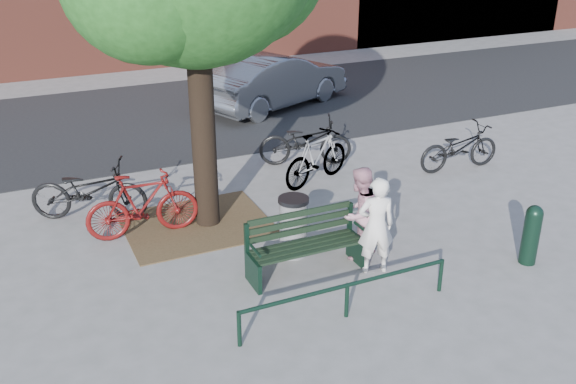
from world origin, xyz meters
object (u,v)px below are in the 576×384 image
person_right (359,213)px  parked_car (275,80)px  bollard (531,233)px  bicycle_c (305,141)px  litter_bin (293,226)px  person_left (376,225)px  park_bench (304,242)px

person_right → parked_car: 8.33m
bollard → parked_car: 9.32m
parked_car → bicycle_c: bearing=141.6°
litter_bin → bollard: bearing=-28.5°
litter_bin → person_right: bearing=-27.0°
bicycle_c → bollard: bearing=-145.4°
bicycle_c → litter_bin: bearing=171.9°
person_right → bicycle_c: bearing=-133.4°
person_right → bollard: (2.25, -1.25, -0.22)m
person_left → person_right: 0.49m
person_left → park_bench: bearing=-7.7°
person_left → person_right: person_left is taller
litter_bin → bicycle_c: size_ratio=0.50×
park_bench → person_right: size_ratio=1.19×
person_left → person_right: size_ratio=1.03×
bollard → parked_car: bearing=90.9°
bollard → litter_bin: 3.57m
person_left → bicycle_c: size_ratio=0.78×
park_bench → person_right: 0.98m
person_right → bollard: person_right is taller
litter_bin → bicycle_c: (1.85, 3.40, 0.02)m
person_left → bicycle_c: (0.97, 4.33, -0.24)m
park_bench → parked_car: 8.69m
person_right → bicycle_c: size_ratio=0.76×
person_left → litter_bin: (-0.88, 0.94, -0.26)m
parked_car → litter_bin: bearing=135.2°
park_bench → litter_bin: bearing=82.7°
person_left → bollard: bearing=177.1°
park_bench → bicycle_c: (1.92, 3.92, 0.03)m
person_right → bollard: size_ratio=1.53×
bollard → parked_car: (-0.15, 9.32, 0.22)m
litter_bin → person_left: bearing=-46.7°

